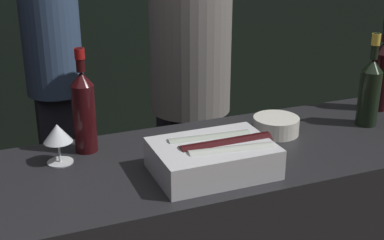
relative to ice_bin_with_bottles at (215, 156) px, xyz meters
The scene contains 8 objects.
ice_bin_with_bottles is the anchor object (origin of this frame).
bowl_white 0.39m from the ice_bin_with_bottles, 31.04° to the left, with size 0.17×0.17×0.06m.
wine_glass 0.50m from the ice_bin_with_bottles, 150.77° to the left, with size 0.09×0.09×0.13m.
red_wine_bottle_tall 0.46m from the ice_bin_with_bottles, 137.76° to the left, with size 0.08×0.08×0.35m.
champagne_bottle 0.71m from the ice_bin_with_bottles, 12.20° to the left, with size 0.08×0.08×0.35m.
red_wine_bottle_black_foil 0.90m from the ice_bin_with_bottles, 17.78° to the left, with size 0.08×0.08×0.37m.
person_in_hoodie 1.68m from the ice_bin_with_bottles, 98.69° to the left, with size 0.32×0.32×1.62m.
person_grey_polo 1.11m from the ice_bin_with_bottles, 72.20° to the left, with size 0.40×0.40×1.66m.
Camera 1 is at (-0.60, -1.18, 1.70)m, focal length 50.00 mm.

